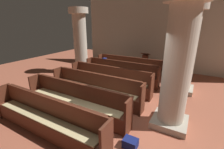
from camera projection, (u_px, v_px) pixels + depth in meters
The scene contains 14 objects.
ground_plane at pixel (111, 120), 4.52m from camera, with size 19.20×19.20×0.00m, color #AD5B42.
back_wall at pixel (163, 31), 8.80m from camera, with size 10.00×0.16×4.50m, color beige.
pew_row_0 at pixel (129, 66), 8.14m from camera, with size 3.64×0.47×0.98m.
pew_row_1 at pixel (120, 71), 7.28m from camera, with size 3.64×0.46×0.98m.
pew_row_2 at pixel (109, 78), 6.41m from camera, with size 3.64×0.46×0.98m.
pew_row_3 at pixel (95, 87), 5.54m from camera, with size 3.64×0.47×0.98m.
pew_row_4 at pixel (75, 99), 4.68m from camera, with size 3.64×0.46×0.98m.
pew_row_5 at pixel (45, 117), 3.81m from camera, with size 3.64×0.47×0.98m.
pillar_aisle_side at pixel (187, 48), 5.92m from camera, with size 1.01×1.01×3.45m.
pillar_far_side at pixel (80, 40), 8.32m from camera, with size 1.01×1.01×3.45m.
pillar_aisle_rear at pixel (178, 63), 3.77m from camera, with size 0.99×0.99×3.45m.
lectern at pixel (145, 63), 8.94m from camera, with size 0.48×0.45×1.08m.
hymn_book at pixel (105, 58), 7.74m from camera, with size 0.17×0.21×0.04m, color navy.
kneeler_box_navy at pixel (130, 143), 3.53m from camera, with size 0.33×0.25×0.21m, color navy.
Camera 1 is at (1.90, -3.33, 2.74)m, focal length 24.65 mm.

